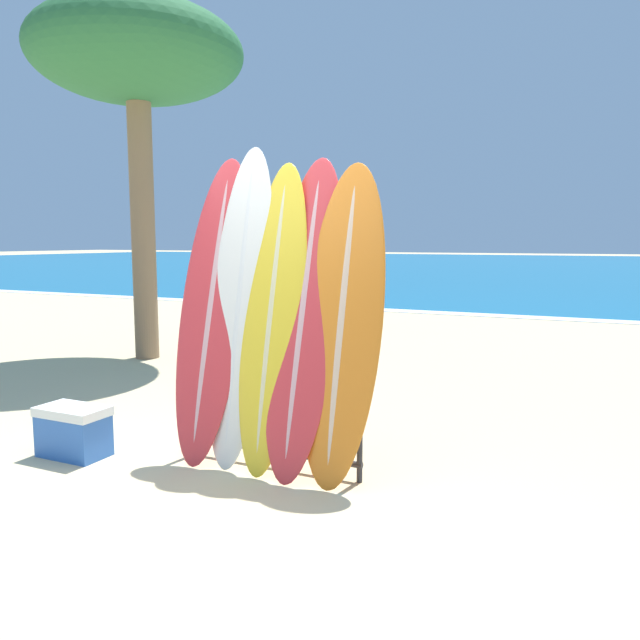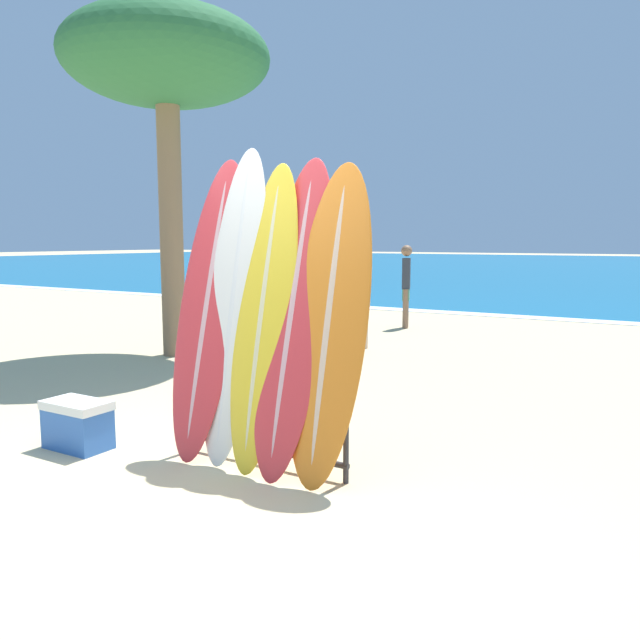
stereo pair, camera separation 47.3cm
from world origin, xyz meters
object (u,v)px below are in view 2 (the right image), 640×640
at_px(surfboard_slot_3, 293,316).
at_px(surfboard_slot_2, 264,316).
at_px(person_mid_beach, 406,283).
at_px(surfboard_rack, 264,397).
at_px(surfboard_slot_1, 234,305).
at_px(surfboard_slot_4, 329,323).
at_px(cooler_box, 78,424).
at_px(person_near_water, 362,291).
at_px(palm_tree, 166,64).
at_px(surfboard_slot_0, 209,308).

bearing_deg(surfboard_slot_3, surfboard_slot_2, -176.19).
bearing_deg(surfboard_slot_2, person_mid_beach, 105.07).
bearing_deg(surfboard_rack, surfboard_slot_1, 176.31).
height_order(surfboard_slot_1, surfboard_slot_4, surfboard_slot_1).
bearing_deg(cooler_box, surfboard_slot_1, 20.81).
relative_size(person_near_water, palm_tree, 0.34).
relative_size(surfboard_slot_0, person_near_water, 1.41).
distance_m(surfboard_rack, surfboard_slot_0, 0.82).
bearing_deg(surfboard_slot_4, surfboard_slot_3, 178.15).
distance_m(surfboard_slot_3, surfboard_slot_4, 0.30).
height_order(surfboard_slot_1, palm_tree, palm_tree).
bearing_deg(surfboard_slot_1, palm_tree, 139.39).
bearing_deg(person_near_water, surfboard_slot_1, -46.43).
bearing_deg(cooler_box, surfboard_slot_2, 16.46).
bearing_deg(person_near_water, surfboard_rack, -43.54).
xyz_separation_m(surfboard_slot_1, surfboard_slot_2, (0.28, -0.02, -0.06)).
relative_size(surfboard_slot_4, person_near_water, 1.35).
distance_m(person_mid_beach, cooler_box, 7.81).
xyz_separation_m(surfboard_slot_0, cooler_box, (-0.98, -0.47, -0.95)).
relative_size(surfboard_rack, surfboard_slot_1, 0.60).
distance_m(surfboard_slot_1, palm_tree, 5.39).
distance_m(surfboard_slot_0, cooler_box, 1.44).
xyz_separation_m(person_mid_beach, palm_tree, (-1.78, -4.33, 3.20)).
relative_size(surfboard_rack, surfboard_slot_2, 0.63).
xyz_separation_m(surfboard_slot_4, cooler_box, (-2.05, -0.45, -0.90)).
height_order(surfboard_slot_4, person_near_water, surfboard_slot_4).
distance_m(surfboard_slot_1, person_near_water, 5.10).
xyz_separation_m(surfboard_rack, surfboard_slot_4, (0.54, 0.00, 0.58)).
bearing_deg(surfboard_slot_2, surfboard_slot_1, 175.94).
distance_m(person_near_water, person_mid_beach, 2.42).
bearing_deg(cooler_box, surfboard_slot_0, 25.40).
distance_m(surfboard_slot_2, surfboard_slot_3, 0.24).
xyz_separation_m(surfboard_slot_3, person_near_water, (-1.93, 4.90, -0.24)).
height_order(surfboard_slot_2, cooler_box, surfboard_slot_2).
bearing_deg(person_mid_beach, cooler_box, -15.60).
relative_size(surfboard_slot_2, cooler_box, 4.13).
bearing_deg(person_mid_beach, surfboard_slot_0, -7.80).
bearing_deg(surfboard_slot_2, surfboard_slot_3, 3.81).
bearing_deg(surfboard_rack, palm_tree, 141.39).
bearing_deg(cooler_box, surfboard_slot_3, 14.79).
distance_m(surfboard_slot_1, surfboard_slot_3, 0.53).
relative_size(surfboard_slot_3, cooler_box, 4.19).
distance_m(surfboard_rack, surfboard_slot_3, 0.66).
height_order(surfboard_slot_4, palm_tree, palm_tree).
distance_m(surfboard_rack, palm_tree, 5.95).
xyz_separation_m(surfboard_slot_3, surfboard_slot_4, (0.30, -0.01, -0.03)).
distance_m(surfboard_slot_1, surfboard_slot_4, 0.83).
height_order(person_mid_beach, palm_tree, palm_tree).
bearing_deg(cooler_box, person_mid_beach, 93.38).
distance_m(surfboard_slot_0, surfboard_slot_1, 0.25).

